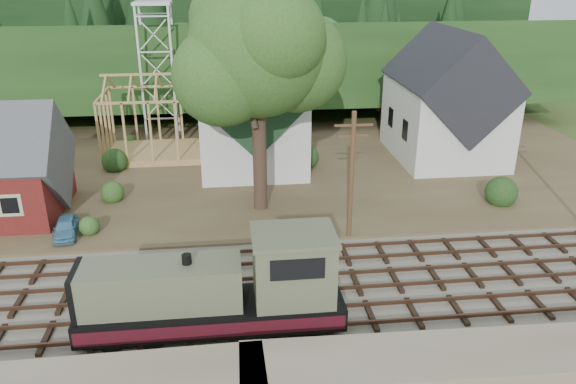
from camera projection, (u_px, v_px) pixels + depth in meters
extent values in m
plane|color=#384C1E|center=(235.00, 294.00, 28.51)|extent=(140.00, 140.00, 0.00)
cube|color=#726B5B|center=(235.00, 293.00, 28.48)|extent=(64.00, 11.00, 0.16)
cube|color=brown|center=(229.00, 170.00, 44.99)|extent=(64.00, 26.00, 0.30)
cube|color=#1E3F19|center=(226.00, 103.00, 67.09)|extent=(70.00, 28.96, 12.74)
cube|color=black|center=(224.00, 77.00, 81.79)|extent=(80.00, 20.00, 12.00)
cube|color=silver|center=(252.00, 122.00, 45.76)|extent=(8.00, 12.00, 6.40)
cube|color=#183521|center=(251.00, 83.00, 44.54)|extent=(8.40, 12.96, 8.40)
cube|color=silver|center=(254.00, 71.00, 38.27)|extent=(2.40, 2.40, 4.00)
cone|color=#183521|center=(253.00, 21.00, 37.01)|extent=(5.37, 5.37, 2.60)
cube|color=silver|center=(445.00, 120.00, 46.53)|extent=(8.00, 10.00, 6.40)
cube|color=black|center=(449.00, 81.00, 45.31)|extent=(8.40, 10.80, 8.40)
cube|color=tan|center=(158.00, 152.00, 47.88)|extent=(8.00, 6.00, 0.50)
cube|color=tan|center=(150.00, 74.00, 45.34)|extent=(8.00, 0.18, 0.18)
cube|color=silver|center=(141.00, 75.00, 49.76)|extent=(0.18, 0.18, 12.00)
cube|color=silver|center=(173.00, 74.00, 50.06)|extent=(0.18, 0.18, 12.00)
cube|color=silver|center=(145.00, 70.00, 52.34)|extent=(0.18, 0.18, 12.00)
cube|color=silver|center=(175.00, 69.00, 52.63)|extent=(0.18, 0.18, 12.00)
cube|color=silver|center=(152.00, 3.00, 48.91)|extent=(3.20, 3.20, 0.25)
cylinder|color=#38281E|center=(260.00, 151.00, 36.27)|extent=(0.90, 0.90, 8.00)
sphere|color=#2E5520|center=(258.00, 48.00, 33.79)|extent=(8.40, 8.40, 8.40)
sphere|color=#2E5520|center=(296.00, 62.00, 35.35)|extent=(6.40, 6.40, 6.40)
sphere|color=#2E5520|center=(222.00, 77.00, 33.40)|extent=(6.00, 6.00, 6.00)
cylinder|color=#4C331E|center=(351.00, 179.00, 32.50)|extent=(0.28, 0.28, 8.00)
cube|color=#4C331E|center=(354.00, 125.00, 31.28)|extent=(2.20, 0.12, 0.12)
cube|color=#4C331E|center=(353.00, 135.00, 31.51)|extent=(1.80, 0.12, 0.12)
cube|color=black|center=(213.00, 325.00, 25.52)|extent=(11.59, 2.41, 0.34)
cube|color=black|center=(213.00, 312.00, 25.25)|extent=(11.59, 2.80, 1.06)
cube|color=#565C43|center=(162.00, 285.00, 24.44)|extent=(6.95, 2.22, 2.03)
cube|color=#565C43|center=(294.00, 267.00, 24.84)|extent=(3.48, 2.70, 3.09)
cube|color=#565C43|center=(294.00, 235.00, 24.24)|extent=(3.67, 2.90, 0.19)
cube|color=black|center=(298.00, 270.00, 23.33)|extent=(2.32, 0.06, 0.97)
cube|color=#410E17|center=(212.00, 331.00, 23.94)|extent=(11.59, 0.04, 0.68)
cube|color=#410E17|center=(213.00, 295.00, 26.55)|extent=(11.59, 0.04, 0.68)
cylinder|color=black|center=(187.00, 262.00, 24.13)|extent=(0.42, 0.42, 0.68)
imported|color=#5695B9|center=(66.00, 227.00, 33.73)|extent=(1.67, 3.34, 1.09)
imported|color=red|center=(481.00, 162.00, 44.58)|extent=(4.24, 2.16, 1.15)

